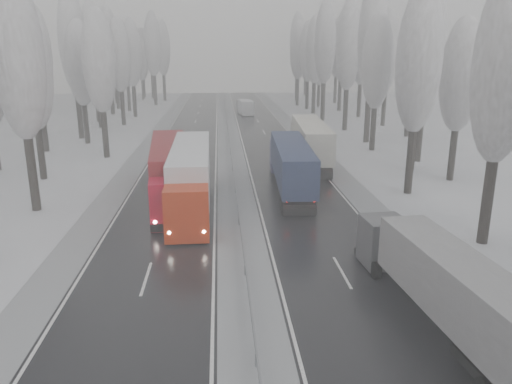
{
  "coord_description": "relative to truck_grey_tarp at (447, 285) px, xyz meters",
  "views": [
    {
      "loc": [
        -1.22,
        -12.39,
        11.64
      ],
      "look_at": [
        1.19,
        20.55,
        2.2
      ],
      "focal_mm": 35.0,
      "sensor_mm": 36.0,
      "label": 1
    }
  ],
  "objects": [
    {
      "name": "tree_38",
      "position": [
        10.52,
        110.66,
        9.47
      ],
      "size": [
        3.6,
        3.6,
        17.97
      ],
      "color": "black",
      "rests_on": "ground"
    },
    {
      "name": "tree_63",
      "position": [
        -30.06,
        41.66,
        8.78
      ],
      "size": [
        3.6,
        3.6,
        16.88
      ],
      "color": "black",
      "rests_on": "ground"
    },
    {
      "name": "tree_73",
      "position": [
        -30.02,
        86.47,
        8.99
      ],
      "size": [
        3.6,
        3.6,
        17.22
      ],
      "color": "black",
      "rests_on": "ground"
    },
    {
      "name": "tree_79",
      "position": [
        -28.54,
        113.25,
        8.89
      ],
      "size": [
        3.6,
        3.6,
        17.07
      ],
      "color": "black",
      "rests_on": "ground"
    },
    {
      "name": "tree_72",
      "position": [
        -27.14,
        82.47,
        7.64
      ],
      "size": [
        3.6,
        3.6,
        15.11
      ],
      "color": "black",
      "rests_on": "ground"
    },
    {
      "name": "truck_grey_tarp",
      "position": [
        0.0,
        0.0,
        0.0
      ],
      "size": [
        3.36,
        14.25,
        3.63
      ],
      "rotation": [
        0.0,
        0.0,
        0.08
      ],
      "color": "#434448",
      "rests_on": "ground"
    },
    {
      "name": "median_slush",
      "position": [
        -8.21,
        23.94,
        -2.1
      ],
      "size": [
        3.0,
        200.0,
        0.04
      ],
      "primitive_type": "cube",
      "color": "#9B9EA2",
      "rests_on": "ground"
    },
    {
      "name": "truck_red_red",
      "position": [
        -13.49,
        20.56,
        0.44
      ],
      "size": [
        4.31,
        17.25,
        4.39
      ],
      "rotation": [
        0.0,
        0.0,
        0.1
      ],
      "color": "#BB0A24",
      "rests_on": "ground"
    },
    {
      "name": "tree_16",
      "position": [
        6.83,
        9.6,
        8.55
      ],
      "size": [
        3.6,
        3.6,
        16.53
      ],
      "color": "black",
      "rests_on": "ground"
    },
    {
      "name": "tree_68",
      "position": [
        -24.79,
        63.05,
        8.63
      ],
      "size": [
        3.6,
        3.6,
        16.65
      ],
      "color": "black",
      "rests_on": "ground"
    },
    {
      "name": "tree_74",
      "position": [
        -23.28,
        93.26,
        10.56
      ],
      "size": [
        3.6,
        3.6,
        19.68
      ],
      "color": "black",
      "rests_on": "ground"
    },
    {
      "name": "tree_39",
      "position": [
        13.34,
        114.66,
        8.33
      ],
      "size": [
        3.6,
        3.6,
        16.19
      ],
      "color": "black",
      "rests_on": "ground"
    },
    {
      "name": "truck_cream_box",
      "position": [
        -0.01,
        32.83,
        0.48
      ],
      "size": [
        3.75,
        17.46,
        4.45
      ],
      "rotation": [
        0.0,
        0.0,
        -0.06
      ],
      "color": "#9A9788",
      "rests_on": "ground"
    },
    {
      "name": "tree_60",
      "position": [
        -25.95,
        28.13,
        7.47
      ],
      "size": [
        3.6,
        3.6,
        14.84
      ],
      "color": "black",
      "rests_on": "ground"
    },
    {
      "name": "tree_69",
      "position": [
        -29.63,
        67.05,
        10.34
      ],
      "size": [
        3.6,
        3.6,
        19.35
      ],
      "color": "black",
      "rests_on": "ground"
    },
    {
      "name": "tree_36",
      "position": [
        8.83,
        100.1,
        10.9
      ],
      "size": [
        3.6,
        3.6,
        20.23
      ],
      "color": "black",
      "rests_on": "ground"
    },
    {
      "name": "tree_29",
      "position": [
        15.5,
        69.89,
        9.56
      ],
      "size": [
        3.6,
        3.6,
        18.11
      ],
      "color": "black",
      "rests_on": "ground"
    },
    {
      "name": "tree_24",
      "position": [
        9.69,
        44.96,
        11.07
      ],
      "size": [
        3.6,
        3.6,
        20.49
      ],
      "color": "black",
      "rests_on": "ground"
    },
    {
      "name": "truck_red_white",
      "position": [
        -11.69,
        18.42,
        0.52
      ],
      "size": [
        3.07,
        17.69,
        4.52
      ],
      "rotation": [
        0.0,
        0.0,
        0.02
      ],
      "color": "red",
      "rests_on": "ground"
    },
    {
      "name": "tree_64",
      "position": [
        -26.47,
        46.65,
        7.84
      ],
      "size": [
        3.6,
        3.6,
        15.42
      ],
      "color": "black",
      "rests_on": "ground"
    },
    {
      "name": "tree_27",
      "position": [
        16.51,
        59.21,
        9.24
      ],
      "size": [
        3.6,
        3.6,
        17.62
      ],
      "color": "black",
      "rests_on": "ground"
    },
    {
      "name": "tree_78",
      "position": [
        -25.77,
        109.25,
        10.47
      ],
      "size": [
        3.6,
        3.6,
        19.55
      ],
      "color": "black",
      "rests_on": "ground"
    },
    {
      "name": "tree_19",
      "position": [
        11.81,
        24.97,
        7.3
      ],
      "size": [
        3.6,
        3.6,
        14.57
      ],
      "color": "black",
      "rests_on": "ground"
    },
    {
      "name": "tree_32",
      "position": [
        8.42,
        83.15,
        9.06
      ],
      "size": [
        3.6,
        3.6,
        17.33
      ],
      "color": "black",
      "rests_on": "ground"
    },
    {
      "name": "median_guardrail",
      "position": [
        -8.21,
        23.92,
        -1.52
      ],
      "size": [
        0.12,
        200.0,
        0.76
      ],
      "color": "slate",
      "rests_on": "ground"
    },
    {
      "name": "truck_blue_box",
      "position": [
        -3.5,
        22.52,
        0.36
      ],
      "size": [
        3.31,
        16.63,
        4.24
      ],
      "rotation": [
        0.0,
        0.0,
        -0.04
      ],
      "color": "#202150",
      "rests_on": "ground"
    },
    {
      "name": "tree_23",
      "position": [
        15.1,
        43.54,
        6.65
      ],
      "size": [
        3.6,
        3.6,
        13.55
      ],
      "color": "black",
      "rests_on": "ground"
    },
    {
      "name": "tree_70",
      "position": [
        -24.53,
        73.13,
        8.91
      ],
      "size": [
        3.6,
        3.6,
        17.09
      ],
      "color": "black",
      "rests_on": "ground"
    },
    {
      "name": "shoulder_left",
      "position": [
        -18.41,
        23.94,
        -2.1
      ],
      "size": [
        2.4,
        200.0,
        0.04
      ],
      "primitive_type": "cube",
      "color": "#9B9EA2",
      "rests_on": "ground"
    },
    {
      "name": "tree_75",
      "position": [
        -32.4,
        97.26,
        9.87
      ],
      "size": [
        3.6,
        3.6,
        18.6
      ],
      "color": "black",
      "rests_on": "ground"
    },
    {
      "name": "tree_30",
      "position": [
        8.36,
        75.64,
        9.4
      ],
      "size": [
        3.6,
        3.6,
        17.86
      ],
      "color": "black",
      "rests_on": "ground"
    },
    {
      "name": "tree_76",
      "position": [
        -22.26,
        102.65,
        9.84
      ],
      "size": [
        3.6,
        3.6,
        18.55
      ],
      "color": "black",
      "rests_on": "ground"
    },
    {
      "name": "tree_21",
      "position": [
        11.92,
        33.1,
        9.88
      ],
      "size": [
        3.6,
        3.6,
        18.62
      ],
      "color": "black",
      "rests_on": "ground"
    },
    {
      "name": "shoulder_right",
      "position": [
        1.99,
        23.94,
        -2.1
      ],
      "size": [
        2.4,
        200.0,
        0.04
      ],
      "primitive_type": "cube",
      "color": "#9B9EA2",
      "rests_on": "ground"
    },
    {
      "name": "tree_34",
      "position": [
        7.53,
        90.25,
        9.25
      ],
      "size": [
        3.6,
        3.6,
        17.63
      ],
      "color": "black",
      "rests_on": "ground"
    },
    {
      "name": "carriageway_left",
      "position": [
        -13.46,
        23.94,
        -2.1
      ],
      "size": [
        7.5,
        200.0,
        0.03
      ],
      "primitive_type": "cube",
      "color": "black",
      "rests_on": "ground"
    },
    {
      "name": "tree_77",
      "position": [
        -27.87,
        106.65,
        7.14
      ],
      "size": [
        3.6,
        3.6,
        14.32
      ],
      "color": "black",
      "rests_on": "ground"
    },
    {
      "name": "tree_65",
      "position": [
        -28.26,
        50.65,
        10.43
      ],
      "size": [
        3.6,
        3.6,
        19.48
      ],
      "color": "black",
      "rests_on": "ground"
    },
    {
      "name": "tree_66",
      "position": [
        -26.36,
        56.28,
        7.72
      ],
      "size": [
        3.6,
        3.6,
        15.23
      ],
      "color": "black",
      "rests_on": "ground"
    },
    {
      "name": "box_truck_distant",
      "position": [
        -4.6,
        75.05,
        -0.76
      ],
      "size": [
        2.95,
        7.34,
        2.67
      ],
      "rotation": [
        0.0,
        0.0,
        0.11
      ],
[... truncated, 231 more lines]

